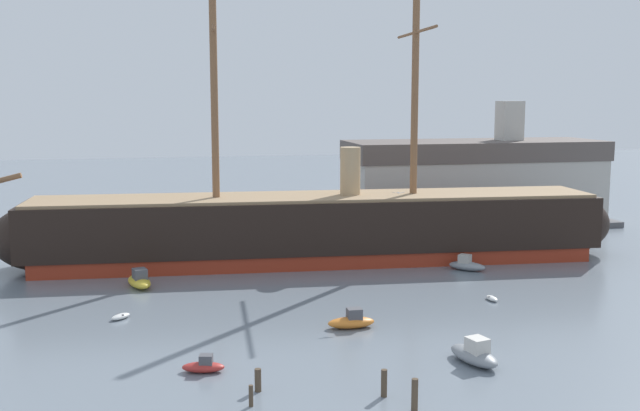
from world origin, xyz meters
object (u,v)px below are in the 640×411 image
at_px(dinghy_mid_right, 492,298).
at_px(motorboat_far_left, 41,253).
at_px(dockside_warehouse_right, 474,183).
at_px(motorboat_alongside_stern, 467,265).
at_px(mooring_piling_midwater, 251,396).
at_px(motorboat_near_centre, 352,321).
at_px(mooring_piling_right_pair, 415,395).
at_px(mooring_piling_nearest, 384,383).
at_px(mooring_piling_left_pair, 258,380).
at_px(dinghy_far_right, 485,239).
at_px(motorboat_foreground_right, 475,354).
at_px(tall_ship, 317,227).
at_px(dinghy_mid_left, 121,316).
at_px(seagull_in_flight, 399,193).
at_px(motorboat_distant_centre, 283,229).
at_px(motorboat_alongside_bow, 139,281).
at_px(motorboat_foreground_left, 204,366).

bearing_deg(dinghy_mid_right, motorboat_far_left, 147.15).
bearing_deg(dockside_warehouse_right, motorboat_alongside_stern, -114.93).
bearing_deg(dockside_warehouse_right, mooring_piling_midwater, -124.44).
distance_m(motorboat_near_centre, mooring_piling_right_pair, 16.86).
height_order(motorboat_alongside_stern, mooring_piling_nearest, mooring_piling_nearest).
relative_size(mooring_piling_right_pair, dockside_warehouse_right, 0.05).
xyz_separation_m(mooring_piling_left_pair, mooring_piling_midwater, (-0.74, -2.27, -0.08)).
bearing_deg(dinghy_far_right, motorboat_foreground_right, -115.43).
height_order(dinghy_mid_right, dockside_warehouse_right, dockside_warehouse_right).
height_order(motorboat_near_centre, mooring_piling_right_pair, mooring_piling_right_pair).
bearing_deg(mooring_piling_right_pair, motorboat_far_left, 119.26).
distance_m(motorboat_far_left, dinghy_far_right, 55.26).
relative_size(motorboat_far_left, dinghy_far_right, 1.66).
xyz_separation_m(motorboat_far_left, mooring_piling_midwater, (18.61, -47.45, 0.02)).
xyz_separation_m(tall_ship, motorboat_alongside_stern, (15.09, -7.73, -3.40)).
height_order(dinghy_mid_left, mooring_piling_nearest, mooring_piling_nearest).
bearing_deg(motorboat_far_left, dockside_warehouse_right, 11.05).
relative_size(dinghy_mid_right, mooring_piling_midwater, 1.32).
xyz_separation_m(motorboat_foreground_right, mooring_piling_right_pair, (-6.92, -6.90, 0.33)).
xyz_separation_m(motorboat_near_centre, mooring_piling_midwater, (-10.06, -14.02, 0.10)).
bearing_deg(seagull_in_flight, motorboat_near_centre, -132.49).
bearing_deg(motorboat_alongside_stern, motorboat_distant_centre, 120.46).
bearing_deg(mooring_piling_right_pair, dockside_warehouse_right, 63.44).
xyz_separation_m(tall_ship, mooring_piling_right_pair, (-2.96, -41.89, -2.98)).
relative_size(motorboat_near_centre, motorboat_alongside_bow, 0.78).
xyz_separation_m(motorboat_foreground_right, seagull_in_flight, (-0.35, 16.56, 9.50)).
height_order(motorboat_far_left, dinghy_far_right, motorboat_far_left).
distance_m(motorboat_far_left, motorboat_distant_centre, 32.27).
height_order(dinghy_mid_left, motorboat_alongside_stern, motorboat_alongside_stern).
height_order(motorboat_foreground_left, mooring_piling_midwater, mooring_piling_midwater).
height_order(motorboat_alongside_stern, dinghy_far_right, motorboat_alongside_stern).
bearing_deg(seagull_in_flight, motorboat_far_left, 142.34).
bearing_deg(dinghy_far_right, motorboat_near_centre, -129.29).
distance_m(motorboat_foreground_right, dinghy_mid_right, 17.44).
bearing_deg(motorboat_near_centre, dinghy_mid_right, 19.61).
distance_m(motorboat_far_left, mooring_piling_right_pair, 57.62).
height_order(motorboat_alongside_bow, motorboat_alongside_stern, motorboat_alongside_bow).
bearing_deg(dinghy_far_right, mooring_piling_right_pair, -118.78).
distance_m(motorboat_foreground_right, motorboat_distant_centre, 54.25).
bearing_deg(tall_ship, dinghy_mid_left, -138.79).
height_order(motorboat_foreground_right, motorboat_alongside_stern, motorboat_foreground_right).
height_order(motorboat_far_left, mooring_piling_midwater, motorboat_far_left).
height_order(mooring_piling_nearest, mooring_piling_left_pair, mooring_piling_nearest).
bearing_deg(mooring_piling_left_pair, dockside_warehouse_right, 55.01).
xyz_separation_m(motorboat_near_centre, motorboat_alongside_stern, (17.53, 17.32, 0.03)).
bearing_deg(dockside_warehouse_right, motorboat_distant_centre, -178.29).
relative_size(motorboat_distant_centre, mooring_piling_nearest, 2.03).
distance_m(dinghy_far_right, mooring_piling_midwater, 59.20).
xyz_separation_m(mooring_piling_nearest, dockside_warehouse_right, (32.03, 59.26, 5.31)).
height_order(dinghy_far_right, mooring_piling_nearest, mooring_piling_nearest).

